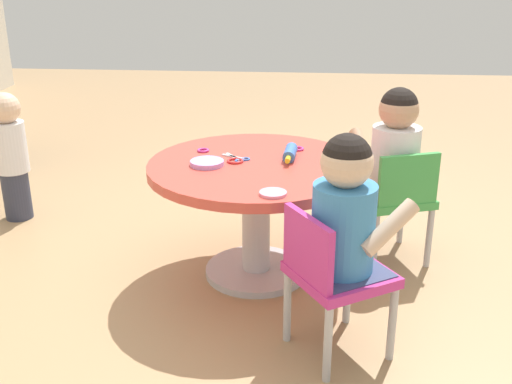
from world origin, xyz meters
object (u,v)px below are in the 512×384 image
seated_child_left (346,210)px  craft_scissors (238,159)px  seated_child_right (395,146)px  child_chair_left (332,274)px  craft_table (256,191)px  toddler_standing (11,153)px  rolling_pin (290,153)px  child_chair_right (395,198)px

seated_child_left → craft_scissors: seated_child_left is taller
seated_child_left → craft_scissors: 0.71m
seated_child_left → seated_child_right: (0.74, -0.25, 0.00)m
child_chair_left → seated_child_left: 0.23m
craft_table → seated_child_left: 0.64m
seated_child_left → craft_scissors: (0.57, 0.41, -0.02)m
toddler_standing → rolling_pin: toddler_standing is taller
toddler_standing → craft_scissors: bearing=-111.2°
craft_table → seated_child_right: seated_child_right is taller
toddler_standing → craft_table: bearing=-111.7°
toddler_standing → craft_scissors: size_ratio=4.99×
rolling_pin → child_chair_right: bearing=-77.2°
toddler_standing → craft_scissors: 1.32m
child_chair_left → seated_child_left: bearing=-58.0°
craft_table → craft_scissors: bearing=61.2°
rolling_pin → craft_scissors: 0.22m
child_chair_right → seated_child_right: size_ratio=1.05×
child_chair_right → seated_child_left: bearing=159.4°
child_chair_left → craft_scissors: (0.59, 0.38, 0.21)m
craft_table → child_chair_left: child_chair_left is taller
child_chair_left → seated_child_left: seated_child_left is taller
seated_child_left → craft_scissors: size_ratio=3.79×
seated_child_right → toddler_standing: seated_child_right is taller
toddler_standing → seated_child_right: bearing=-99.1°
child_chair_left → toddler_standing: 1.93m
child_chair_left → toddler_standing: toddler_standing is taller
seated_child_right → seated_child_left: bearing=161.3°
child_chair_left → toddler_standing: bearing=56.4°
toddler_standing → child_chair_right: bearing=-100.1°
child_chair_right → toddler_standing: bearing=79.9°
seated_child_right → toddler_standing: size_ratio=0.76×
craft_scissors → craft_table: bearing=-118.8°
seated_child_left → rolling_pin: size_ratio=2.21×
seated_child_right → toddler_standing: 1.93m
craft_table → child_chair_left: bearing=-151.2°
child_chair_right → rolling_pin: bearing=102.8°
craft_table → toddler_standing: toddler_standing is taller
craft_table → seated_child_left: (-0.53, -0.34, 0.14)m
child_chair_right → toddler_standing: (0.34, 1.91, 0.05)m
seated_child_left → toddler_standing: bearing=57.5°
seated_child_right → rolling_pin: (-0.14, 0.45, 0.00)m
seated_child_left → child_chair_right: 0.79m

